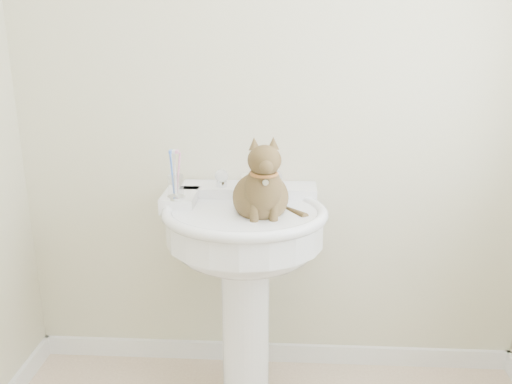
# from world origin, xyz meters

# --- Properties ---
(wall_back) EXTENTS (2.20, 0.00, 2.50)m
(wall_back) POSITION_xyz_m (0.00, 1.10, 1.25)
(wall_back) COLOR beige
(wall_back) RESTS_ON ground
(baseboard_back) EXTENTS (2.20, 0.02, 0.09)m
(baseboard_back) POSITION_xyz_m (0.00, 1.09, 0.04)
(baseboard_back) COLOR white
(baseboard_back) RESTS_ON floor
(pedestal_sink) EXTENTS (0.65, 0.64, 0.89)m
(pedestal_sink) POSITION_xyz_m (-0.11, 0.81, 0.70)
(pedestal_sink) COLOR white
(pedestal_sink) RESTS_ON floor
(faucet) EXTENTS (0.28, 0.12, 0.14)m
(faucet) POSITION_xyz_m (-0.10, 0.97, 0.94)
(faucet) COLOR silver
(faucet) RESTS_ON pedestal_sink
(soap_bar) EXTENTS (0.10, 0.07, 0.03)m
(soap_bar) POSITION_xyz_m (-0.04, 1.06, 0.91)
(soap_bar) COLOR red
(soap_bar) RESTS_ON pedestal_sink
(toothbrush_cup) EXTENTS (0.07, 0.07, 0.18)m
(toothbrush_cup) POSITION_xyz_m (-0.37, 0.82, 0.94)
(toothbrush_cup) COLOR silver
(toothbrush_cup) RESTS_ON pedestal_sink
(cat) EXTENTS (0.23, 0.29, 0.43)m
(cat) POSITION_xyz_m (-0.04, 0.77, 0.94)
(cat) COLOR brown
(cat) RESTS_ON pedestal_sink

